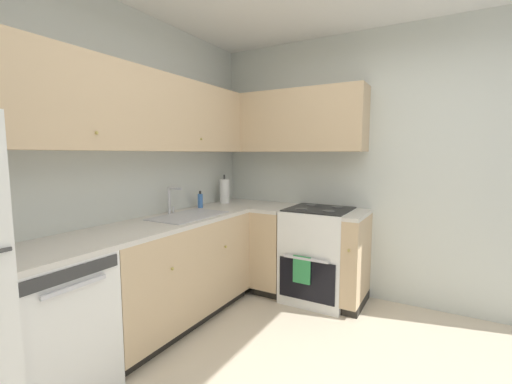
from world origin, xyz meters
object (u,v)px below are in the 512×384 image
object	(u,v)px
dishwasher	(46,328)
soap_bottle	(200,200)
paper_towel_roll	(224,191)
oven_range	(318,254)

from	to	relation	value
dishwasher	soap_bottle	distance (m)	1.77
soap_bottle	paper_towel_roll	world-z (taller)	paper_towel_roll
oven_range	paper_towel_roll	xyz separation A→B (m)	(-0.09, 1.08, 0.59)
oven_range	soap_bottle	world-z (taller)	soap_bottle
oven_range	paper_towel_roll	distance (m)	1.24
dishwasher	soap_bottle	size ratio (longest dim) A/B	5.10
oven_range	soap_bottle	bearing A→B (deg)	114.10
oven_range	paper_towel_roll	size ratio (longest dim) A/B	3.24
soap_bottle	paper_towel_roll	xyz separation A→B (m)	(0.40, -0.02, 0.06)
dishwasher	paper_towel_roll	bearing A→B (deg)	4.42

